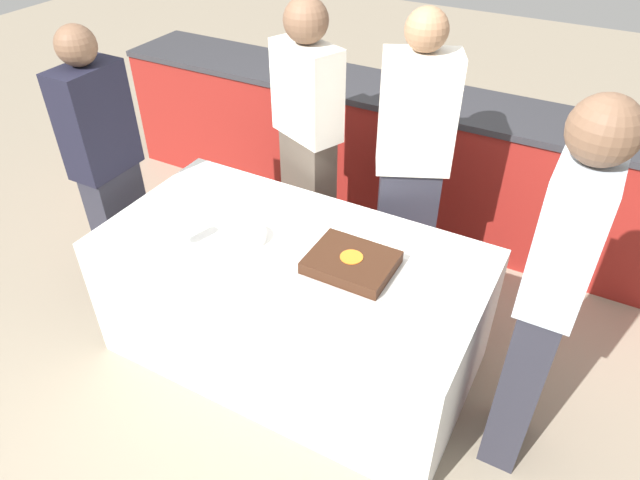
{
  "coord_description": "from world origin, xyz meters",
  "views": [
    {
      "loc": [
        1.14,
        -1.79,
        2.38
      ],
      "look_at": [
        0.16,
        0.0,
        0.83
      ],
      "focal_mm": 32.0,
      "sensor_mm": 36.0,
      "label": 1
    }
  ],
  "objects_px": {
    "cake": "(351,263)",
    "person_standing_back": "(308,144)",
    "wine_glass": "(178,227)",
    "person_cutting_cake": "(411,169)",
    "person_seated_right": "(549,299)",
    "person_seated_left": "(108,170)",
    "plate_stack": "(246,236)"
  },
  "relations": [
    {
      "from": "cake",
      "to": "wine_glass",
      "type": "bearing_deg",
      "value": -162.83
    },
    {
      "from": "wine_glass",
      "to": "person_cutting_cake",
      "type": "height_order",
      "value": "person_cutting_cake"
    },
    {
      "from": "person_seated_left",
      "to": "person_standing_back",
      "type": "bearing_deg",
      "value": -50.35
    },
    {
      "from": "person_seated_left",
      "to": "person_cutting_cake",
      "type": "bearing_deg",
      "value": -64.48
    },
    {
      "from": "person_seated_right",
      "to": "plate_stack",
      "type": "bearing_deg",
      "value": -87.87
    },
    {
      "from": "cake",
      "to": "person_standing_back",
      "type": "distance_m",
      "value": 0.94
    },
    {
      "from": "person_seated_left",
      "to": "cake",
      "type": "bearing_deg",
      "value": -90.12
    },
    {
      "from": "wine_glass",
      "to": "person_cutting_cake",
      "type": "bearing_deg",
      "value": 50.48
    },
    {
      "from": "plate_stack",
      "to": "wine_glass",
      "type": "xyz_separation_m",
      "value": [
        -0.24,
        -0.19,
        0.09
      ]
    },
    {
      "from": "wine_glass",
      "to": "person_seated_right",
      "type": "relative_size",
      "value": 0.1
    },
    {
      "from": "cake",
      "to": "person_seated_left",
      "type": "xyz_separation_m",
      "value": [
        -1.46,
        0.0,
        0.07
      ]
    },
    {
      "from": "person_seated_right",
      "to": "person_cutting_cake",
      "type": "bearing_deg",
      "value": -130.29
    },
    {
      "from": "wine_glass",
      "to": "person_standing_back",
      "type": "height_order",
      "value": "person_standing_back"
    },
    {
      "from": "cake",
      "to": "wine_glass",
      "type": "xyz_separation_m",
      "value": [
        -0.77,
        -0.24,
        0.08
      ]
    },
    {
      "from": "plate_stack",
      "to": "person_cutting_cake",
      "type": "distance_m",
      "value": 0.93
    },
    {
      "from": "wine_glass",
      "to": "person_seated_right",
      "type": "height_order",
      "value": "person_seated_right"
    },
    {
      "from": "person_cutting_cake",
      "to": "person_standing_back",
      "type": "height_order",
      "value": "person_cutting_cake"
    },
    {
      "from": "wine_glass",
      "to": "person_seated_left",
      "type": "height_order",
      "value": "person_seated_left"
    },
    {
      "from": "person_cutting_cake",
      "to": "person_seated_left",
      "type": "bearing_deg",
      "value": 0.92
    },
    {
      "from": "cake",
      "to": "plate_stack",
      "type": "height_order",
      "value": "cake"
    },
    {
      "from": "cake",
      "to": "person_standing_back",
      "type": "height_order",
      "value": "person_standing_back"
    },
    {
      "from": "cake",
      "to": "wine_glass",
      "type": "relative_size",
      "value": 2.46
    },
    {
      "from": "cake",
      "to": "plate_stack",
      "type": "distance_m",
      "value": 0.54
    },
    {
      "from": "cake",
      "to": "person_standing_back",
      "type": "xyz_separation_m",
      "value": [
        -0.62,
        0.7,
        0.12
      ]
    },
    {
      "from": "person_seated_left",
      "to": "plate_stack",
      "type": "bearing_deg",
      "value": -93.12
    },
    {
      "from": "cake",
      "to": "person_seated_right",
      "type": "bearing_deg",
      "value": 0.21
    },
    {
      "from": "wine_glass",
      "to": "person_standing_back",
      "type": "relative_size",
      "value": 0.1
    },
    {
      "from": "person_seated_left",
      "to": "wine_glass",
      "type": "bearing_deg",
      "value": -109.47
    },
    {
      "from": "person_cutting_cake",
      "to": "person_seated_right",
      "type": "relative_size",
      "value": 0.99
    },
    {
      "from": "cake",
      "to": "plate_stack",
      "type": "relative_size",
      "value": 2.16
    },
    {
      "from": "cake",
      "to": "person_standing_back",
      "type": "bearing_deg",
      "value": 131.5
    },
    {
      "from": "person_cutting_cake",
      "to": "wine_glass",
      "type": "bearing_deg",
      "value": 25.89
    }
  ]
}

